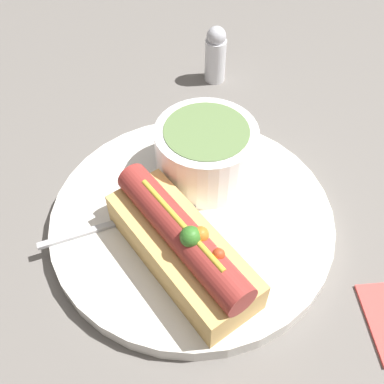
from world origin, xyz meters
name	(u,v)px	position (x,y,z in m)	size (l,w,h in m)	color
ground_plane	(192,224)	(0.00, 0.00, 0.00)	(4.00, 4.00, 0.00)	slate
dinner_plate	(192,219)	(0.00, 0.00, 0.01)	(0.28, 0.28, 0.02)	white
hot_dog	(182,245)	(0.01, -0.05, 0.04)	(0.17, 0.13, 0.07)	#DBAD60
soup_bowl	(206,150)	(-0.01, 0.06, 0.05)	(0.10, 0.10, 0.06)	white
spoon	(163,208)	(-0.03, -0.01, 0.02)	(0.13, 0.12, 0.01)	#B7B7BC
salt_shaker	(216,54)	(-0.06, 0.24, 0.04)	(0.03, 0.03, 0.08)	silver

